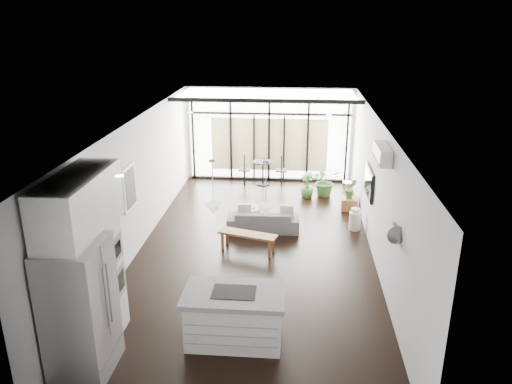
% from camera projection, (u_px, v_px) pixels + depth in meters
% --- Properties ---
extents(floor, '(5.00, 10.00, 0.00)m').
position_uv_depth(floor, '(255.00, 251.00, 10.73)').
color(floor, black).
rests_on(floor, ground).
extents(ceiling, '(5.00, 10.00, 0.00)m').
position_uv_depth(ceiling, '(255.00, 123.00, 9.79)').
color(ceiling, white).
rests_on(ceiling, ground).
extents(wall_left, '(0.02, 10.00, 2.80)m').
position_uv_depth(wall_left, '(136.00, 187.00, 10.46)').
color(wall_left, silver).
rests_on(wall_left, ground).
extents(wall_right, '(0.02, 10.00, 2.80)m').
position_uv_depth(wall_right, '(378.00, 194.00, 10.06)').
color(wall_right, silver).
rests_on(wall_right, ground).
extents(wall_back, '(5.00, 0.02, 2.80)m').
position_uv_depth(wall_back, '(269.00, 135.00, 14.95)').
color(wall_back, silver).
rests_on(wall_back, ground).
extents(wall_front, '(5.00, 0.02, 2.80)m').
position_uv_depth(wall_front, '(216.00, 339.00, 5.57)').
color(wall_front, silver).
rests_on(wall_front, ground).
extents(glazing, '(5.00, 0.20, 2.80)m').
position_uv_depth(glazing, '(269.00, 136.00, 14.84)').
color(glazing, black).
rests_on(glazing, ground).
extents(skylight, '(4.70, 1.90, 0.06)m').
position_uv_depth(skylight, '(268.00, 94.00, 13.55)').
color(skylight, white).
rests_on(skylight, ceiling).
extents(neighbour_building, '(3.50, 0.02, 1.60)m').
position_uv_depth(neighbour_building, '(269.00, 145.00, 15.00)').
color(neighbour_building, beige).
rests_on(neighbour_building, ground).
extents(island, '(1.56, 0.93, 0.85)m').
position_uv_depth(island, '(234.00, 316.00, 7.69)').
color(island, white).
rests_on(island, floor).
extents(cooktop, '(0.66, 0.44, 0.01)m').
position_uv_depth(cooktop, '(234.00, 292.00, 7.54)').
color(cooktop, black).
rests_on(cooktop, island).
extents(fridge, '(0.77, 0.96, 1.98)m').
position_uv_depth(fridge, '(80.00, 309.00, 6.86)').
color(fridge, gray).
rests_on(fridge, floor).
extents(appliance_column, '(0.62, 0.65, 2.39)m').
position_uv_depth(appliance_column, '(97.00, 265.00, 7.64)').
color(appliance_column, white).
rests_on(appliance_column, floor).
extents(upper_cabinets, '(0.62, 1.75, 0.86)m').
position_uv_depth(upper_cabinets, '(78.00, 205.00, 6.83)').
color(upper_cabinets, white).
rests_on(upper_cabinets, wall_left).
extents(pendant_left, '(0.26, 0.26, 0.18)m').
position_uv_depth(pendant_left, '(213.00, 209.00, 7.60)').
color(pendant_left, white).
rests_on(pendant_left, ceiling).
extents(pendant_right, '(0.26, 0.26, 0.18)m').
position_uv_depth(pendant_right, '(266.00, 211.00, 7.53)').
color(pendant_right, white).
rests_on(pendant_right, ceiling).
extents(sofa, '(1.69, 0.53, 0.66)m').
position_uv_depth(sofa, '(263.00, 217.00, 11.69)').
color(sofa, '#545456').
rests_on(sofa, floor).
extents(console_bench, '(1.31, 0.66, 0.41)m').
position_uv_depth(console_bench, '(248.00, 242.00, 10.70)').
color(console_bench, brown).
rests_on(console_bench, floor).
extents(pouf, '(0.59, 0.59, 0.44)m').
position_uv_depth(pouf, '(249.00, 216.00, 12.05)').
color(pouf, beige).
rests_on(pouf, floor).
extents(crate, '(0.47, 0.47, 0.31)m').
position_uv_depth(crate, '(350.00, 204.00, 12.96)').
color(crate, brown).
rests_on(crate, floor).
extents(plant_tall, '(1.03, 1.08, 0.66)m').
position_uv_depth(plant_tall, '(325.00, 184.00, 13.92)').
color(plant_tall, '#39642C').
rests_on(plant_tall, floor).
extents(plant_med, '(0.67, 0.81, 0.40)m').
position_uv_depth(plant_med, '(307.00, 190.00, 13.82)').
color(plant_med, '#39642C').
rests_on(plant_med, floor).
extents(plant_crate, '(0.33, 0.55, 0.24)m').
position_uv_depth(plant_crate, '(350.00, 194.00, 12.87)').
color(plant_crate, '#39642C').
rests_on(plant_crate, crate).
extents(milk_can, '(0.30, 0.30, 0.53)m').
position_uv_depth(milk_can, '(355.00, 219.00, 11.73)').
color(milk_can, beige).
rests_on(milk_can, floor).
extents(bistro_set, '(1.42, 0.58, 0.68)m').
position_uv_depth(bistro_set, '(263.00, 173.00, 14.82)').
color(bistro_set, black).
rests_on(bistro_set, floor).
extents(tv, '(0.05, 1.10, 0.65)m').
position_uv_depth(tv, '(369.00, 182.00, 11.03)').
color(tv, black).
rests_on(tv, wall_right).
extents(ac_unit, '(0.22, 0.90, 0.30)m').
position_uv_depth(ac_unit, '(382.00, 154.00, 8.96)').
color(ac_unit, white).
rests_on(ac_unit, wall_right).
extents(framed_art, '(0.04, 0.70, 0.90)m').
position_uv_depth(framed_art, '(129.00, 188.00, 9.94)').
color(framed_art, black).
rests_on(framed_art, wall_left).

